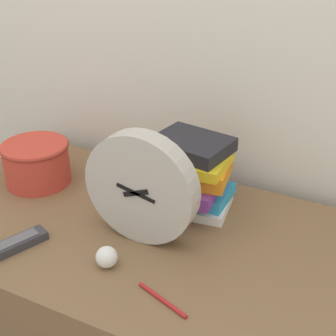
% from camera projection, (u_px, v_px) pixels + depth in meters
% --- Properties ---
extents(wall_back, '(6.00, 0.04, 2.40)m').
position_uv_depth(wall_back, '(198.00, 3.00, 1.21)').
color(wall_back, silver).
rests_on(wall_back, ground_plane).
extents(desk, '(1.10, 0.61, 0.73)m').
position_uv_depth(desk, '(137.00, 333.00, 1.31)').
color(desk, brown).
rests_on(desk, ground_plane).
extents(desk_clock, '(0.27, 0.05, 0.27)m').
position_uv_depth(desk_clock, '(141.00, 188.00, 1.03)').
color(desk_clock, '#B7B2A8').
rests_on(desk_clock, desk).
extents(book_stack, '(0.23, 0.20, 0.19)m').
position_uv_depth(book_stack, '(190.00, 174.00, 1.17)').
color(book_stack, white).
rests_on(book_stack, desk).
extents(basket, '(0.19, 0.19, 0.12)m').
position_uv_depth(basket, '(37.00, 161.00, 1.30)').
color(basket, '#C63D2D').
rests_on(basket, desk).
extents(tv_remote, '(0.10, 0.16, 0.02)m').
position_uv_depth(tv_remote, '(13.00, 245.00, 1.05)').
color(tv_remote, '#333338').
rests_on(tv_remote, desk).
extents(crumpled_paper_ball, '(0.05, 0.05, 0.05)m').
position_uv_depth(crumpled_paper_ball, '(107.00, 257.00, 1.00)').
color(crumpled_paper_ball, white).
rests_on(crumpled_paper_ball, desk).
extents(pen, '(0.12, 0.05, 0.01)m').
position_uv_depth(pen, '(162.00, 300.00, 0.91)').
color(pen, '#B21E1E').
rests_on(pen, desk).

